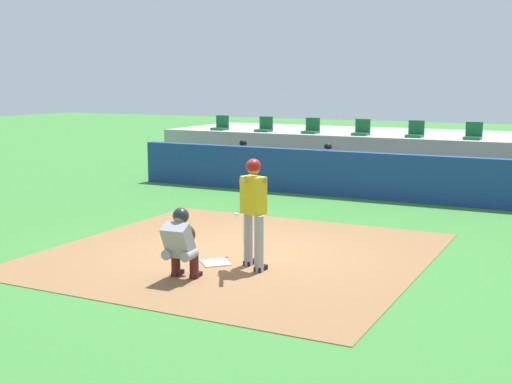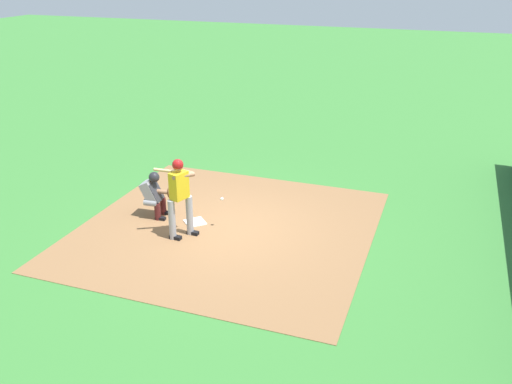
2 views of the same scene
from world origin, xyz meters
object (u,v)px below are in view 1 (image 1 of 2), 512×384
(catcher_crouched, at_px, (181,241))
(dugout_player_0, at_px, (241,161))
(home_plate, at_px, (216,263))
(stadium_seat_5, at_px, (473,134))
(dugout_player_1, at_px, (326,166))
(stadium_seat_0, at_px, (221,126))
(batter_at_plate, at_px, (253,206))
(stadium_seat_4, at_px, (415,133))
(stadium_seat_3, at_px, (362,131))
(stadium_seat_2, at_px, (311,129))
(stadium_seat_1, at_px, (265,127))

(catcher_crouched, distance_m, dugout_player_0, 9.90)
(home_plate, distance_m, stadium_seat_5, 10.58)
(dugout_player_1, distance_m, stadium_seat_0, 5.04)
(home_plate, height_order, batter_at_plate, batter_at_plate)
(stadium_seat_4, xyz_separation_m, stadium_seat_5, (1.62, 0.00, 0.00))
(stadium_seat_3, distance_m, stadium_seat_5, 3.25)
(stadium_seat_0, bearing_deg, stadium_seat_2, 0.00)
(stadium_seat_0, distance_m, stadium_seat_4, 6.50)
(stadium_seat_2, bearing_deg, stadium_seat_5, 0.00)
(home_plate, xyz_separation_m, stadium_seat_3, (-0.81, 10.18, 1.51))
(stadium_seat_4, bearing_deg, catcher_crouched, -94.28)
(dugout_player_0, relative_size, stadium_seat_4, 2.71)
(dugout_player_0, height_order, stadium_seat_5, stadium_seat_5)
(home_plate, height_order, stadium_seat_1, stadium_seat_1)
(stadium_seat_3, bearing_deg, dugout_player_0, -146.11)
(stadium_seat_1, xyz_separation_m, stadium_seat_2, (1.63, 0.00, 0.00))
(dugout_player_1, bearing_deg, dugout_player_0, 180.00)
(catcher_crouched, xyz_separation_m, dugout_player_0, (-3.82, 9.14, 0.07))
(dugout_player_1, xyz_separation_m, stadium_seat_0, (-4.53, 2.03, 0.86))
(dugout_player_0, bearing_deg, home_plate, -64.75)
(home_plate, distance_m, stadium_seat_0, 11.76)
(stadium_seat_2, bearing_deg, dugout_player_0, -124.60)
(batter_at_plate, xyz_separation_m, stadium_seat_0, (-6.38, 10.15, 0.50))
(stadium_seat_0, xyz_separation_m, stadium_seat_2, (3.25, 0.00, 0.00))
(home_plate, relative_size, batter_at_plate, 0.24)
(stadium_seat_0, relative_size, stadium_seat_5, 1.00)
(dugout_player_0, relative_size, dugout_player_1, 1.00)
(stadium_seat_4, bearing_deg, dugout_player_1, -134.07)
(stadium_seat_1, height_order, stadium_seat_2, same)
(dugout_player_0, distance_m, stadium_seat_1, 2.22)
(stadium_seat_3, relative_size, stadium_seat_5, 1.00)
(batter_at_plate, bearing_deg, stadium_seat_3, 98.42)
(batter_at_plate, height_order, stadium_seat_4, stadium_seat_4)
(stadium_seat_1, bearing_deg, home_plate, -68.24)
(catcher_crouched, relative_size, stadium_seat_0, 4.31)
(home_plate, bearing_deg, dugout_player_1, 98.08)
(home_plate, distance_m, catcher_crouched, 1.15)
(stadium_seat_0, xyz_separation_m, stadium_seat_3, (4.88, 0.00, 0.00))
(stadium_seat_2, distance_m, stadium_seat_3, 1.62)
(stadium_seat_4, bearing_deg, home_plate, -94.56)
(home_plate, height_order, dugout_player_1, dugout_player_1)
(dugout_player_0, height_order, stadium_seat_4, stadium_seat_4)
(batter_at_plate, bearing_deg, stadium_seat_2, 107.12)
(catcher_crouched, height_order, stadium_seat_0, stadium_seat_0)
(dugout_player_1, distance_m, stadium_seat_5, 4.22)
(stadium_seat_3, bearing_deg, stadium_seat_4, 0.00)
(stadium_seat_2, bearing_deg, batter_at_plate, -72.88)
(stadium_seat_0, distance_m, stadium_seat_5, 8.12)
(catcher_crouched, bearing_deg, home_plate, 88.63)
(stadium_seat_4, height_order, stadium_seat_5, same)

